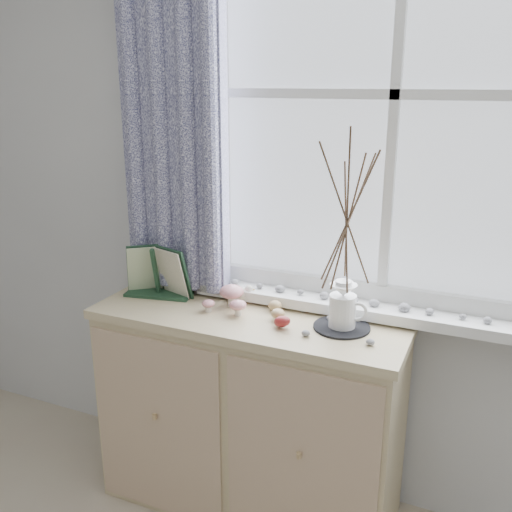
{
  "coord_description": "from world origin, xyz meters",
  "views": [
    {
      "loc": [
        0.68,
        -0.06,
        1.7
      ],
      "look_at": [
        -0.1,
        1.7,
        1.1
      ],
      "focal_mm": 40.0,
      "sensor_mm": 36.0,
      "label": 1
    }
  ],
  "objects_px": {
    "sideboard": "(249,412)",
    "botanical_book": "(154,272)",
    "toadstool_cluster": "(230,297)",
    "twig_pitcher": "(347,215)"
  },
  "relations": [
    {
      "from": "botanical_book",
      "to": "toadstool_cluster",
      "type": "relative_size",
      "value": 1.75
    },
    {
      "from": "twig_pitcher",
      "to": "sideboard",
      "type": "bearing_deg",
      "value": 162.59
    },
    {
      "from": "botanical_book",
      "to": "twig_pitcher",
      "type": "distance_m",
      "value": 0.83
    },
    {
      "from": "sideboard",
      "to": "botanical_book",
      "type": "relative_size",
      "value": 3.85
    },
    {
      "from": "sideboard",
      "to": "botanical_book",
      "type": "distance_m",
      "value": 0.68
    },
    {
      "from": "sideboard",
      "to": "twig_pitcher",
      "type": "xyz_separation_m",
      "value": [
        0.36,
        0.02,
        0.84
      ]
    },
    {
      "from": "botanical_book",
      "to": "twig_pitcher",
      "type": "xyz_separation_m",
      "value": [
        0.78,
        0.02,
        0.31
      ]
    },
    {
      "from": "sideboard",
      "to": "twig_pitcher",
      "type": "distance_m",
      "value": 0.91
    },
    {
      "from": "sideboard",
      "to": "toadstool_cluster",
      "type": "xyz_separation_m",
      "value": [
        -0.09,
        0.02,
        0.48
      ]
    },
    {
      "from": "sideboard",
      "to": "toadstool_cluster",
      "type": "bearing_deg",
      "value": 167.59
    }
  ]
}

